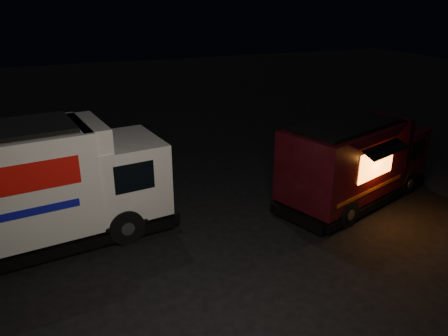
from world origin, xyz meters
TOP-DOWN VIEW (x-y plane):
  - ground at (0.00, 0.00)m, footprint 80.00×80.00m
  - white_truck at (-4.08, 2.35)m, footprint 8.07×3.68m
  - red_truck at (6.18, 1.42)m, footprint 6.62×4.14m

SIDE VIEW (x-z plane):
  - ground at x=0.00m, z-range 0.00..0.00m
  - red_truck at x=6.18m, z-range 0.00..2.89m
  - white_truck at x=-4.08m, z-range 0.00..3.53m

